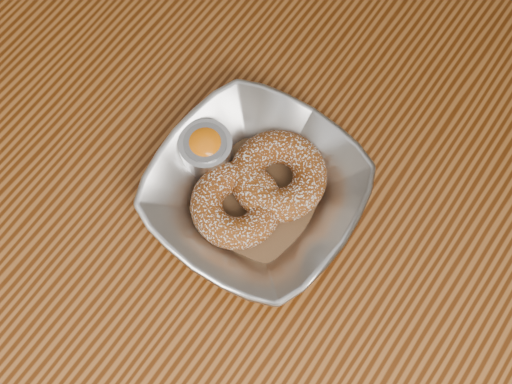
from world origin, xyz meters
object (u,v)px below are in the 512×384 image
Objects in this scene: donut_back at (278,176)px; donut_front at (236,205)px; ramekin at (206,150)px; serving_bowl at (256,193)px; table at (239,201)px.

donut_back reaches higher than donut_front.
ramekin is at bearing 153.84° from donut_front.
serving_bowl is 0.07m from ramekin.
donut_back is at bearing 74.49° from serving_bowl.
donut_back is 1.07× the size of donut_front.
donut_front is 0.07m from ramekin.
serving_bowl is at bearing -6.19° from ramekin.
ramekin reaches higher than donut_back.
table is at bearing 13.66° from ramekin.
table is 11.55× the size of donut_back.
donut_back is (0.01, 0.03, 0.00)m from serving_bowl.
donut_front is at bearing -26.16° from ramekin.
ramekin is (-0.07, 0.01, 0.01)m from serving_bowl.
table is 0.14m from donut_back.
serving_bowl is at bearing -22.63° from table.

